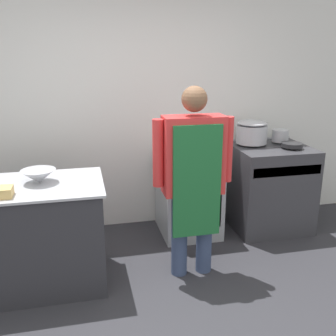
{
  "coord_description": "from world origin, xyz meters",
  "views": [
    {
      "loc": [
        -0.62,
        -2.18,
        1.92
      ],
      "look_at": [
        0.13,
        1.11,
        0.91
      ],
      "focal_mm": 42.0,
      "sensor_mm": 36.0,
      "label": 1
    }
  ],
  "objects_px": {
    "stove": "(269,187)",
    "sauce_pot": "(280,136)",
    "fridge_unit": "(188,193)",
    "person_cook": "(193,172)",
    "plastic_tub": "(2,192)",
    "saute_pan": "(292,145)",
    "stock_pot": "(252,132)",
    "mixing_bowl": "(39,176)"
  },
  "relations": [
    {
      "from": "fridge_unit",
      "to": "mixing_bowl",
      "type": "distance_m",
      "value": 1.67
    },
    {
      "from": "stove",
      "to": "fridge_unit",
      "type": "height_order",
      "value": "stove"
    },
    {
      "from": "plastic_tub",
      "to": "stock_pot",
      "type": "bearing_deg",
      "value": 22.23
    },
    {
      "from": "plastic_tub",
      "to": "sauce_pot",
      "type": "height_order",
      "value": "sauce_pot"
    },
    {
      "from": "person_cook",
      "to": "sauce_pot",
      "type": "distance_m",
      "value": 1.55
    },
    {
      "from": "plastic_tub",
      "to": "sauce_pot",
      "type": "bearing_deg",
      "value": 19.68
    },
    {
      "from": "stove",
      "to": "sauce_pot",
      "type": "xyz_separation_m",
      "value": [
        0.16,
        0.13,
        0.55
      ]
    },
    {
      "from": "person_cook",
      "to": "fridge_unit",
      "type": "bearing_deg",
      "value": 76.49
    },
    {
      "from": "plastic_tub",
      "to": "sauce_pot",
      "type": "distance_m",
      "value": 2.94
    },
    {
      "from": "stove",
      "to": "fridge_unit",
      "type": "distance_m",
      "value": 0.91
    },
    {
      "from": "stock_pot",
      "to": "sauce_pot",
      "type": "bearing_deg",
      "value": 0.0
    },
    {
      "from": "plastic_tub",
      "to": "stock_pot",
      "type": "height_order",
      "value": "stock_pot"
    },
    {
      "from": "plastic_tub",
      "to": "saute_pan",
      "type": "relative_size",
      "value": 0.67
    },
    {
      "from": "mixing_bowl",
      "to": "stock_pot",
      "type": "bearing_deg",
      "value": 18.03
    },
    {
      "from": "fridge_unit",
      "to": "person_cook",
      "type": "height_order",
      "value": "person_cook"
    },
    {
      "from": "stove",
      "to": "plastic_tub",
      "type": "bearing_deg",
      "value": -161.77
    },
    {
      "from": "stove",
      "to": "fridge_unit",
      "type": "xyz_separation_m",
      "value": [
        -0.91,
        0.06,
        -0.02
      ]
    },
    {
      "from": "fridge_unit",
      "to": "sauce_pot",
      "type": "bearing_deg",
      "value": 3.62
    },
    {
      "from": "stove",
      "to": "mixing_bowl",
      "type": "bearing_deg",
      "value": -166.24
    },
    {
      "from": "sauce_pot",
      "to": "fridge_unit",
      "type": "bearing_deg",
      "value": -176.38
    },
    {
      "from": "person_cook",
      "to": "stock_pot",
      "type": "bearing_deg",
      "value": 43.86
    },
    {
      "from": "sauce_pot",
      "to": "saute_pan",
      "type": "bearing_deg",
      "value": -90.0
    },
    {
      "from": "saute_pan",
      "to": "sauce_pot",
      "type": "xyz_separation_m",
      "value": [
        0.0,
        0.26,
        0.05
      ]
    },
    {
      "from": "mixing_bowl",
      "to": "plastic_tub",
      "type": "height_order",
      "value": "mixing_bowl"
    },
    {
      "from": "fridge_unit",
      "to": "saute_pan",
      "type": "xyz_separation_m",
      "value": [
        1.07,
        -0.19,
        0.52
      ]
    },
    {
      "from": "fridge_unit",
      "to": "sauce_pot",
      "type": "distance_m",
      "value": 1.22
    },
    {
      "from": "person_cook",
      "to": "mixing_bowl",
      "type": "distance_m",
      "value": 1.27
    },
    {
      "from": "fridge_unit",
      "to": "sauce_pot",
      "type": "height_order",
      "value": "sauce_pot"
    },
    {
      "from": "mixing_bowl",
      "to": "stock_pot",
      "type": "xyz_separation_m",
      "value": [
        2.18,
        0.71,
        0.13
      ]
    },
    {
      "from": "person_cook",
      "to": "stove",
      "type": "bearing_deg",
      "value": 34.35
    },
    {
      "from": "stove",
      "to": "sauce_pot",
      "type": "bearing_deg",
      "value": 38.96
    },
    {
      "from": "stove",
      "to": "plastic_tub",
      "type": "xyz_separation_m",
      "value": [
        -2.6,
        -0.86,
        0.46
      ]
    },
    {
      "from": "mixing_bowl",
      "to": "stock_pot",
      "type": "relative_size",
      "value": 0.84
    },
    {
      "from": "stove",
      "to": "fridge_unit",
      "type": "relative_size",
      "value": 1.07
    },
    {
      "from": "stove",
      "to": "plastic_tub",
      "type": "height_order",
      "value": "plastic_tub"
    },
    {
      "from": "person_cook",
      "to": "plastic_tub",
      "type": "height_order",
      "value": "person_cook"
    },
    {
      "from": "person_cook",
      "to": "saute_pan",
      "type": "distance_m",
      "value": 1.42
    },
    {
      "from": "saute_pan",
      "to": "sauce_pot",
      "type": "height_order",
      "value": "sauce_pot"
    },
    {
      "from": "stove",
      "to": "saute_pan",
      "type": "bearing_deg",
      "value": -38.48
    },
    {
      "from": "stove",
      "to": "mixing_bowl",
      "type": "relative_size",
      "value": 3.37
    },
    {
      "from": "plastic_tub",
      "to": "stove",
      "type": "bearing_deg",
      "value": 18.23
    },
    {
      "from": "stock_pot",
      "to": "sauce_pot",
      "type": "distance_m",
      "value": 0.35
    }
  ]
}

